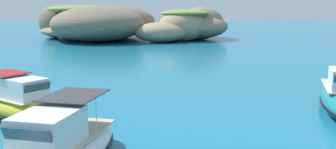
% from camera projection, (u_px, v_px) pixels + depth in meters
% --- Properties ---
extents(islet_large, '(31.90, 35.99, 7.51)m').
position_uv_depth(islet_large, '(97.00, 24.00, 83.21)').
color(islet_large, '#756651').
rests_on(islet_large, ground).
extents(islet_small, '(22.45, 23.14, 7.07)m').
position_uv_depth(islet_small, '(188.00, 26.00, 81.53)').
color(islet_small, '#84755B').
rests_on(islet_small, ground).
extents(motorboat_yellow, '(8.38, 7.77, 2.76)m').
position_uv_depth(motorboat_yellow, '(22.00, 106.00, 22.57)').
color(motorboat_yellow, yellow).
rests_on(motorboat_yellow, ground).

